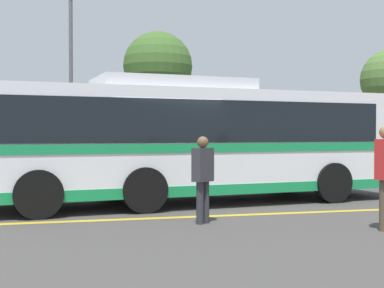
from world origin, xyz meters
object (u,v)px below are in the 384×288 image
Objects in this scene: parked_car_1 at (29,164)px; street_lamp at (71,37)px; pedestrian_0 at (203,174)px; transit_bus at (192,139)px; tree_1 at (158,67)px; parked_car_3 at (376,161)px; parked_car_2 at (203,161)px.

street_lamp is (1.40, 1.43, 4.56)m from parked_car_1.
transit_bus is at bearing -135.61° from pedestrian_0.
street_lamp reaches higher than tree_1.
parked_car_3 is 0.63× the size of street_lamp.
tree_1 is (-7.47, 5.41, 4.00)m from parked_car_3.
parked_car_1 is 6.01m from parked_car_2.
street_lamp reaches higher than pedestrian_0.
street_lamp is at bearing -137.84° from tree_1.
tree_1 reaches higher than pedestrian_0.
tree_1 is at bearing -129.13° from parked_car_3.
parked_car_2 is at bearing -17.45° from street_lamp.
transit_bus reaches higher than parked_car_1.
pedestrian_0 is at bearing 164.72° from parked_car_2.
transit_bus is at bearing -68.56° from street_lamp.
parked_car_3 is (12.71, -0.51, -0.00)m from parked_car_1.
pedestrian_0 is at bearing -17.10° from transit_bus.
pedestrian_0 is 14.21m from tree_1.
parked_car_2 reaches higher than parked_car_3.
parked_car_2 is 0.90× the size of parked_car_3.
parked_car_1 is at bearing -134.38° from street_lamp.
parked_car_3 is at bearing -9.76° from street_lamp.
street_lamp is at bearing 138.98° from parked_car_1.
parked_car_3 is at bearing -94.44° from parked_car_2.
transit_bus is at bearing -62.03° from parked_car_3.
parked_car_3 reaches higher than parked_car_1.
street_lamp reaches higher than transit_bus.
pedestrian_0 is (-0.52, -3.05, -0.63)m from transit_bus.
pedestrian_0 is 0.23× the size of street_lamp.
parked_car_1 is 9.46m from pedestrian_0.
street_lamp is at bearing -102.98° from parked_car_3.
street_lamp reaches higher than parked_car_2.
transit_bus is 2.75× the size of parked_car_1.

